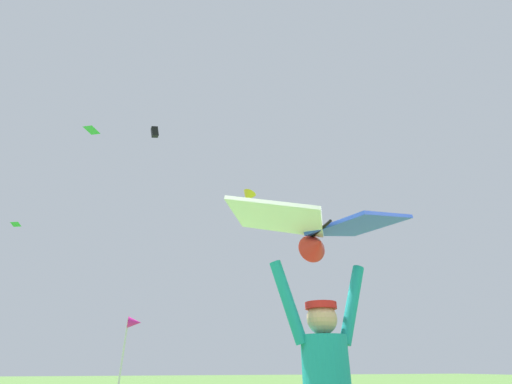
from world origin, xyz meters
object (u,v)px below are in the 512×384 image
Objects in this scene: held_stunt_kite at (318,229)px; distant_kite_green_high_right at (92,130)px; marker_flag at (132,331)px; distant_kite_black_mid_left at (155,132)px; distant_kite_yellow_low_right at (248,197)px; distant_kite_green_overhead_distant at (16,224)px.

held_stunt_kite is 1.72× the size of distant_kite_green_high_right.
held_stunt_kite is at bearing -73.24° from distant_kite_green_high_right.
distant_kite_black_mid_left is at bearing 92.16° from marker_flag.
distant_kite_black_mid_left reaches higher than distant_kite_yellow_low_right.
distant_kite_black_mid_left is 19.16m from marker_flag.
distant_kite_yellow_low_right reaches higher than held_stunt_kite.
held_stunt_kite is 23.74m from distant_kite_black_mid_left.
distant_kite_green_overhead_distant is 25.85m from marker_flag.
distant_kite_green_high_right reaches higher than distant_kite_green_overhead_distant.
distant_kite_black_mid_left is at bearing 95.62° from held_stunt_kite.
distant_kite_black_mid_left is 0.29× the size of distant_kite_yellow_low_right.
marker_flag is at bearing 102.65° from held_stunt_kite.
distant_kite_green_overhead_distant is at bearing 114.47° from marker_flag.
distant_kite_green_high_right is 1.17× the size of distant_kite_black_mid_left.
distant_kite_green_high_right is at bearing 108.63° from marker_flag.
distant_kite_green_high_right is at bearing -57.29° from distant_kite_green_overhead_distant.
distant_kite_green_overhead_distant is (-5.45, 8.48, -4.33)m from distant_kite_green_high_right.
distant_kite_black_mid_left is (9.49, -8.93, 4.71)m from distant_kite_green_overhead_distant.
distant_kite_yellow_low_right reaches higher than marker_flag.
marker_flag is (-1.40, 6.26, -0.32)m from held_stunt_kite.
distant_kite_green_overhead_distant is 13.85m from distant_kite_black_mid_left.
distant_kite_yellow_low_right is at bearing -9.17° from distant_kite_green_overhead_distant.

